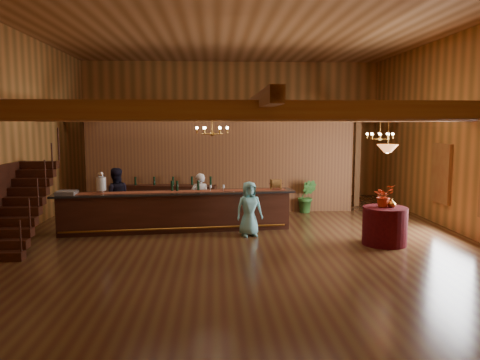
{
  "coord_description": "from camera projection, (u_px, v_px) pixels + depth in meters",
  "views": [
    {
      "loc": [
        -0.73,
        -12.31,
        3.0
      ],
      "look_at": [
        -0.03,
        0.38,
        1.47
      ],
      "focal_mm": 35.0,
      "sensor_mm": 36.0,
      "label": 1
    }
  ],
  "objects": [
    {
      "name": "backroom_boxes",
      "position": [
        226.0,
        188.0,
        17.97
      ],
      "size": [
        4.1,
        0.6,
        1.1
      ],
      "color": "#3C1A10",
      "rests_on": "floor"
    },
    {
      "name": "beam_grid",
      "position": [
        241.0,
        115.0,
        12.72
      ],
      "size": [
        11.9,
        13.9,
        0.39
      ],
      "color": "olive",
      "rests_on": "wall_left"
    },
    {
      "name": "partition_wall",
      "position": [
        221.0,
        167.0,
        15.86
      ],
      "size": [
        9.0,
        0.18,
        3.1
      ],
      "primitive_type": "cube",
      "color": "brown",
      "rests_on": "floor"
    },
    {
      "name": "support_posts",
      "position": [
        243.0,
        179.0,
        11.91
      ],
      "size": [
        9.2,
        10.2,
        3.2
      ],
      "color": "olive",
      "rests_on": "floor"
    },
    {
      "name": "bar_bottle_1",
      "position": [
        177.0,
        186.0,
        13.17
      ],
      "size": [
        0.07,
        0.07,
        0.3
      ],
      "primitive_type": "cylinder",
      "color": "black",
      "rests_on": "tasting_bar"
    },
    {
      "name": "window_right_back",
      "position": [
        442.0,
        173.0,
        13.73
      ],
      "size": [
        0.12,
        1.05,
        1.75
      ],
      "primitive_type": "cube",
      "color": "white",
      "rests_on": "wall_right"
    },
    {
      "name": "floor_plant",
      "position": [
        307.0,
        196.0,
        15.83
      ],
      "size": [
        0.73,
        0.64,
        1.13
      ],
      "primitive_type": "imported",
      "rotation": [
        0.0,
        0.0,
        -0.25
      ],
      "color": "#2D6423",
      "rests_on": "floor"
    },
    {
      "name": "glass_rack_tray",
      "position": [
        67.0,
        193.0,
        12.54
      ],
      "size": [
        0.5,
        0.5,
        0.1
      ],
      "primitive_type": "cube",
      "color": "gray",
      "rests_on": "tasting_bar"
    },
    {
      "name": "wall_left",
      "position": [
        8.0,
        134.0,
        11.94
      ],
      "size": [
        0.1,
        14.0,
        5.5
      ],
      "primitive_type": "cube",
      "color": "#B67134",
      "rests_on": "floor"
    },
    {
      "name": "backbar_shelf",
      "position": [
        164.0,
        200.0,
        15.55
      ],
      "size": [
        3.54,
        1.15,
        0.98
      ],
      "primitive_type": "cube",
      "rotation": [
        0.0,
        0.0,
        -0.17
      ],
      "color": "#3C1A10",
      "rests_on": "floor"
    },
    {
      "name": "bar_bottle_0",
      "position": [
        172.0,
        186.0,
        13.15
      ],
      "size": [
        0.07,
        0.07,
        0.3
      ],
      "primitive_type": "cylinder",
      "color": "black",
      "rests_on": "tasting_bar"
    },
    {
      "name": "wall_back",
      "position": [
        232.0,
        130.0,
        19.21
      ],
      "size": [
        12.0,
        0.1,
        5.5
      ],
      "primitive_type": "cube",
      "color": "#B67134",
      "rests_on": "floor"
    },
    {
      "name": "bar_bottle_2",
      "position": [
        198.0,
        185.0,
        13.27
      ],
      "size": [
        0.07,
        0.07,
        0.3
      ],
      "primitive_type": "cylinder",
      "color": "black",
      "rests_on": "tasting_bar"
    },
    {
      "name": "tasting_bar",
      "position": [
        176.0,
        211.0,
        13.12
      ],
      "size": [
        6.72,
        1.53,
        1.12
      ],
      "rotation": [
        0.0,
        0.0,
        0.1
      ],
      "color": "#3C1A10",
      "rests_on": "floor"
    },
    {
      "name": "guest",
      "position": [
        249.0,
        209.0,
        12.52
      ],
      "size": [
        0.81,
        0.62,
        1.47
      ],
      "primitive_type": "imported",
      "rotation": [
        0.0,
        0.0,
        0.23
      ],
      "color": "#79CFD5",
      "rests_on": "floor"
    },
    {
      "name": "wall_right",
      "position": [
        464.0,
        133.0,
        12.6
      ],
      "size": [
        0.1,
        14.0,
        5.5
      ],
      "primitive_type": "cube",
      "color": "#B67134",
      "rests_on": "floor"
    },
    {
      "name": "ceiling",
      "position": [
        242.0,
        25.0,
        11.94
      ],
      "size": [
        14.0,
        14.0,
        0.0
      ],
      "primitive_type": "plane",
      "rotation": [
        3.14,
        0.0,
        0.0
      ],
      "color": "#AC7341",
      "rests_on": "wall_back"
    },
    {
      "name": "table_flowers",
      "position": [
        384.0,
        196.0,
        11.61
      ],
      "size": [
        0.64,
        0.6,
        0.56
      ],
      "primitive_type": "imported",
      "rotation": [
        0.0,
        0.0,
        0.42
      ],
      "color": "#B73311",
      "rests_on": "round_table"
    },
    {
      "name": "beverage_dispenser",
      "position": [
        101.0,
        183.0,
        12.76
      ],
      "size": [
        0.26,
        0.26,
        0.6
      ],
      "color": "silver",
      "rests_on": "tasting_bar"
    },
    {
      "name": "raffle_drum",
      "position": [
        276.0,
        184.0,
        13.44
      ],
      "size": [
        0.34,
        0.24,
        0.3
      ],
      "color": "brown",
      "rests_on": "tasting_bar"
    },
    {
      "name": "staircase",
      "position": [
        22.0,
        206.0,
        11.45
      ],
      "size": [
        1.0,
        2.8,
        2.0
      ],
      "color": "#3C1A10",
      "rests_on": "floor"
    },
    {
      "name": "chandelier_right",
      "position": [
        380.0,
        136.0,
        13.78
      ],
      "size": [
        0.8,
        0.8,
        0.71
      ],
      "color": "#AF772A",
      "rests_on": "beam_grid"
    },
    {
      "name": "bartender",
      "position": [
        200.0,
        199.0,
        13.94
      ],
      "size": [
        0.6,
        0.42,
        1.55
      ],
      "primitive_type": "imported",
      "rotation": [
        0.0,
        0.0,
        3.23
      ],
      "color": "white",
      "rests_on": "floor"
    },
    {
      "name": "round_table",
      "position": [
        385.0,
        226.0,
        11.65
      ],
      "size": [
        1.09,
        1.09,
        0.94
      ],
      "primitive_type": "cylinder",
      "color": "#4A070B",
      "rests_on": "floor"
    },
    {
      "name": "staff_second",
      "position": [
        116.0,
        197.0,
        13.68
      ],
      "size": [
        0.96,
        0.82,
        1.73
      ],
      "primitive_type": "imported",
      "rotation": [
        0.0,
        0.0,
        3.36
      ],
      "color": "black",
      "rests_on": "floor"
    },
    {
      "name": "wall_front",
      "position": [
        278.0,
        146.0,
        5.33
      ],
      "size": [
        12.0,
        0.1,
        5.5
      ],
      "primitive_type": "cube",
      "color": "#B67134",
      "rests_on": "floor"
    },
    {
      "name": "pendant_lamp",
      "position": [
        388.0,
        148.0,
        11.42
      ],
      "size": [
        0.52,
        0.52,
        0.9
      ],
      "color": "#AF772A",
      "rests_on": "beam_grid"
    },
    {
      "name": "floor",
      "position": [
        242.0,
        236.0,
        12.6
      ],
      "size": [
        14.0,
        14.0,
        0.0
      ],
      "primitive_type": "plane",
      "color": "#51351A",
      "rests_on": "ground"
    },
    {
      "name": "table_vase",
      "position": [
        392.0,
        201.0,
        11.55
      ],
      "size": [
        0.18,
        0.18,
        0.33
      ],
      "primitive_type": "imported",
      "rotation": [
        0.0,
        0.0,
        0.12
      ],
      "color": "#AF772A",
      "rests_on": "round_table"
    },
    {
      "name": "chandelier_left",
      "position": [
        212.0,
        130.0,
        11.7
      ],
      "size": [
        0.8,
        0.8,
        0.51
      ],
      "color": "#AF772A",
      "rests_on": "beam_grid"
    }
  ]
}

